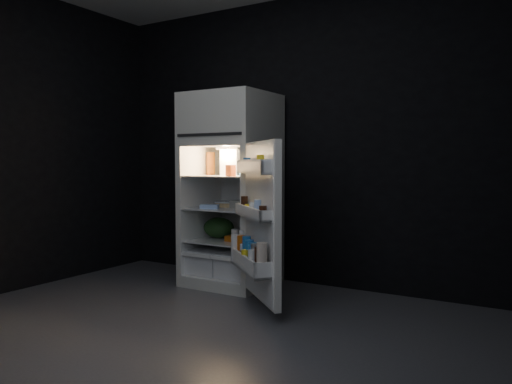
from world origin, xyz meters
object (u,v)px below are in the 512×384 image
Objects in this scene: fridge_door at (258,224)px; egg_carton at (244,205)px; refrigerator at (232,183)px; yogurt_tray at (241,239)px; milk_jug at (230,163)px.

fridge_door is 0.77m from egg_carton.
refrigerator is 6.70× the size of egg_carton.
egg_carton is at bearing 82.50° from yogurt_tray.
refrigerator is 0.26m from egg_carton.
fridge_door is at bearing -47.21° from yogurt_tray.
fridge_door is at bearing -62.12° from milk_jug.
refrigerator is 6.78× the size of yogurt_tray.
milk_jug is 0.90× the size of egg_carton.
yogurt_tray is (-0.50, 0.54, -0.22)m from fridge_door.
refrigerator is at bearing 135.92° from fridge_door.
yogurt_tray is (-0.01, -0.05, -0.31)m from egg_carton.
egg_carton is at bearing 130.29° from fridge_door.
milk_jug is at bearing 152.92° from refrigerator.
refrigerator reaches higher than milk_jug.
yogurt_tray is at bearing 133.06° from fridge_door.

